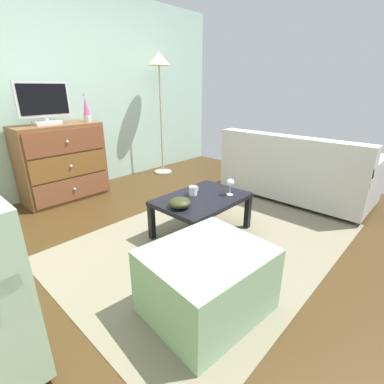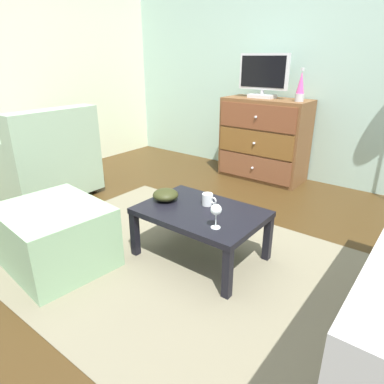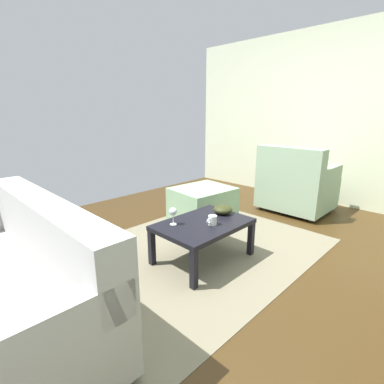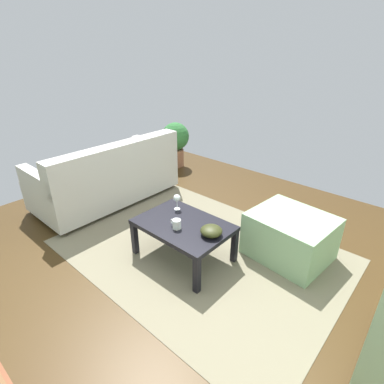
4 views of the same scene
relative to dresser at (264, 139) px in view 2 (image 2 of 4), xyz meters
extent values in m
cube|color=#3C2912|center=(0.21, -1.83, -0.48)|extent=(5.34, 4.76, 0.05)
cube|color=#9FC0B0|center=(0.21, 0.31, 0.79)|extent=(5.34, 0.12, 2.51)
cube|color=#716A55|center=(0.41, -2.03, -0.45)|extent=(2.60, 1.90, 0.01)
cube|color=brown|center=(0.00, 0.01, 0.00)|extent=(0.96, 0.45, 0.92)
cube|color=brown|center=(0.00, -0.23, -0.29)|extent=(0.90, 0.02, 0.27)
sphere|color=silver|center=(0.00, -0.24, -0.29)|extent=(0.03, 0.03, 0.03)
cube|color=brown|center=(0.00, -0.23, 0.00)|extent=(0.90, 0.02, 0.27)
sphere|color=silver|center=(0.00, -0.24, 0.00)|extent=(0.03, 0.03, 0.03)
cube|color=brown|center=(0.00, -0.23, 0.29)|extent=(0.90, 0.02, 0.27)
sphere|color=silver|center=(0.00, -0.24, 0.29)|extent=(0.03, 0.03, 0.03)
cube|color=silver|center=(-0.08, 0.03, 0.48)|extent=(0.28, 0.18, 0.04)
cylinder|color=silver|center=(-0.08, 0.03, 0.52)|extent=(0.04, 0.04, 0.05)
cube|color=silver|center=(-0.08, 0.03, 0.74)|extent=(0.57, 0.05, 0.38)
cube|color=black|center=(-0.08, 0.00, 0.74)|extent=(0.52, 0.01, 0.33)
cylinder|color=#B7B7BC|center=(0.38, -0.04, 0.50)|extent=(0.09, 0.09, 0.08)
cone|color=#D84C99|center=(0.38, -0.04, 0.65)|extent=(0.08, 0.08, 0.22)
cylinder|color=#B7B7BC|center=(0.38, -0.04, 0.77)|extent=(0.04, 0.04, 0.03)
cube|color=black|center=(0.07, -1.60, -0.29)|extent=(0.05, 0.05, 0.33)
cube|color=black|center=(0.86, -1.60, -0.29)|extent=(0.05, 0.05, 0.33)
cube|color=black|center=(0.07, -2.12, -0.29)|extent=(0.05, 0.05, 0.33)
cube|color=black|center=(0.86, -2.12, -0.29)|extent=(0.05, 0.05, 0.33)
cube|color=black|center=(0.47, -1.86, -0.11)|extent=(0.84, 0.59, 0.04)
cylinder|color=silver|center=(0.69, -2.01, -0.08)|extent=(0.06, 0.06, 0.00)
cylinder|color=silver|center=(0.69, -2.01, -0.04)|extent=(0.01, 0.01, 0.09)
sphere|color=silver|center=(0.69, -2.01, 0.04)|extent=(0.07, 0.07, 0.07)
cylinder|color=silver|center=(0.45, -1.76, -0.04)|extent=(0.08, 0.08, 0.08)
torus|color=silver|center=(0.50, -1.76, -0.04)|extent=(0.05, 0.01, 0.05)
ellipsoid|color=#2C3015|center=(0.16, -1.88, -0.04)|extent=(0.19, 0.19, 0.08)
cylinder|color=#332319|center=(-1.83, -1.54, -0.43)|extent=(0.05, 0.05, 0.05)
cylinder|color=#332319|center=(-1.19, -1.54, -0.43)|extent=(0.05, 0.05, 0.05)
cylinder|color=#332319|center=(-1.19, -2.25, -0.43)|extent=(0.05, 0.05, 0.05)
cube|color=#8AA587|center=(-1.51, -1.89, -0.21)|extent=(0.80, 0.87, 0.40)
cube|color=#8AA587|center=(-1.21, -1.89, 0.22)|extent=(0.20, 0.87, 0.45)
cube|color=#8AA587|center=(-1.51, -1.52, 0.09)|extent=(0.76, 0.12, 0.20)
cube|color=#8AA587|center=(-1.51, -2.27, 0.09)|extent=(0.76, 0.12, 0.20)
cube|color=#84AA81|center=(-0.26, -2.54, -0.24)|extent=(0.75, 0.66, 0.43)
camera|label=1|loc=(-1.35, -3.43, 0.87)|focal=26.19mm
camera|label=2|loc=(1.72, -3.58, 0.89)|focal=31.90mm
camera|label=3|loc=(2.25, -0.24, 0.87)|focal=26.63mm
camera|label=4|loc=(-1.15, -0.17, 1.36)|focal=28.36mm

